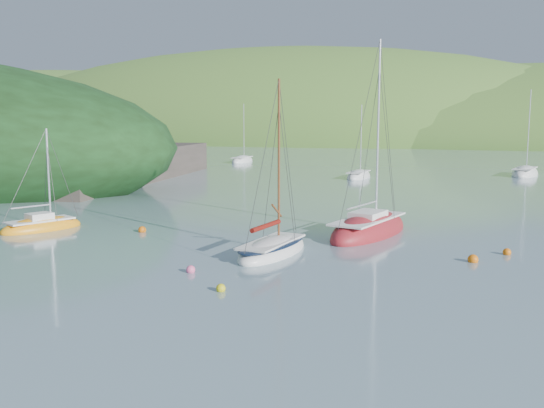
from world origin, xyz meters
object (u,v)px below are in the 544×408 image
(distant_sloop_a, at_px, (359,177))
(distant_sloop_c, at_px, (242,161))
(distant_sloop_b, at_px, (525,174))
(sailboat_yellow, at_px, (42,227))
(daysailer_white, at_px, (272,250))
(sloop_red, at_px, (369,231))

(distant_sloop_a, relative_size, distant_sloop_c, 0.93)
(distant_sloop_b, bearing_deg, sailboat_yellow, -110.31)
(daysailer_white, relative_size, distant_sloop_a, 1.04)
(sloop_red, bearing_deg, sailboat_yellow, -151.49)
(sloop_red, bearing_deg, daysailer_white, -105.00)
(sloop_red, bearing_deg, distant_sloop_c, 132.91)
(daysailer_white, distance_m, distant_sloop_c, 64.36)
(sailboat_yellow, xyz_separation_m, distant_sloop_b, (28.35, 49.24, 0.02))
(sloop_red, bearing_deg, distant_sloop_a, 115.90)
(sloop_red, xyz_separation_m, distant_sloop_b, (9.28, 43.41, -0.04))
(daysailer_white, height_order, sloop_red, sloop_red)
(sloop_red, distance_m, distant_sloop_a, 34.17)
(sloop_red, xyz_separation_m, sailboat_yellow, (-19.07, -5.83, -0.06))
(sailboat_yellow, relative_size, distant_sloop_c, 0.69)
(sloop_red, xyz_separation_m, distant_sloop_a, (-8.49, 33.10, -0.06))
(sailboat_yellow, height_order, distant_sloop_b, distant_sloop_b)
(sloop_red, bearing_deg, distant_sloop_b, 89.44)
(sailboat_yellow, bearing_deg, sloop_red, 38.64)
(daysailer_white, bearing_deg, distant_sloop_c, 120.32)
(distant_sloop_a, distance_m, distant_sloop_b, 20.54)
(distant_sloop_c, bearing_deg, distant_sloop_a, -43.20)
(daysailer_white, distance_m, distant_sloop_a, 40.27)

